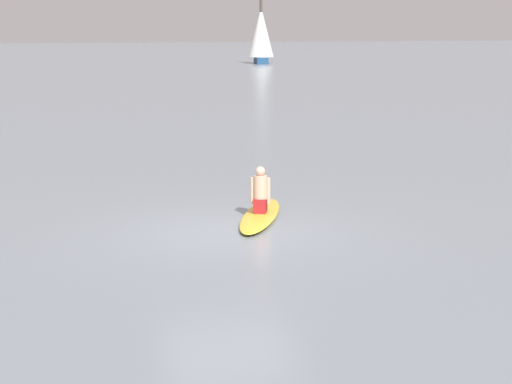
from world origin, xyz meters
TOP-DOWN VIEW (x-y plane):
  - ground_plane at (0.00, 0.00)m, footprint 400.00×400.00m
  - surfboard at (-0.94, -0.93)m, footprint 2.06×3.24m
  - person_paddler at (-0.94, -0.93)m, footprint 0.39×0.38m
  - sailboat_near_right at (-24.72, -70.69)m, footprint 3.19×3.99m

SIDE VIEW (x-z plane):
  - ground_plane at x=0.00m, z-range 0.00..0.00m
  - surfboard at x=-0.94m, z-range 0.00..0.11m
  - person_paddler at x=-0.94m, z-range 0.07..1.00m
  - sailboat_near_right at x=-24.72m, z-range -0.22..6.35m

